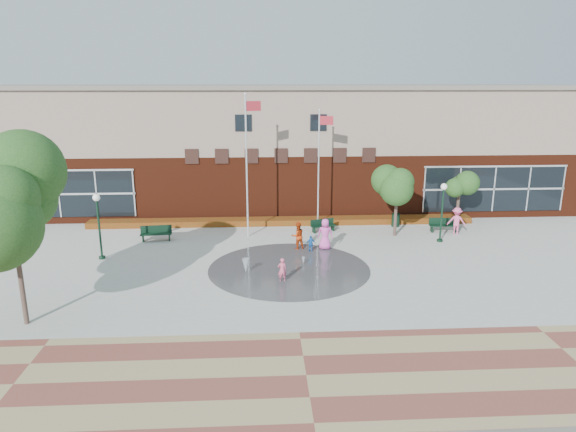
{
  "coord_description": "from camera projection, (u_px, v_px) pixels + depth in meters",
  "views": [
    {
      "loc": [
        -1.44,
        -22.08,
        9.51
      ],
      "look_at": [
        0.0,
        4.0,
        2.6
      ],
      "focal_mm": 32.0,
      "sensor_mm": 36.0,
      "label": 1
    }
  ],
  "objects": [
    {
      "name": "trash_can",
      "position": [
        396.0,
        220.0,
        34.37
      ],
      "size": [
        0.56,
        0.56,
        0.92
      ],
      "color": "black",
      "rests_on": "ground"
    },
    {
      "name": "tree_small_right",
      "position": [
        459.0,
        187.0,
        33.91
      ],
      "size": [
        2.16,
        2.16,
        3.7
      ],
      "color": "#412F28",
      "rests_on": "ground"
    },
    {
      "name": "bench_left",
      "position": [
        156.0,
        236.0,
        31.31
      ],
      "size": [
        1.92,
        0.71,
        0.94
      ],
      "rotation": [
        0.0,
        0.0,
        0.1
      ],
      "color": "black",
      "rests_on": "ground"
    },
    {
      "name": "tree_mid",
      "position": [
        397.0,
        183.0,
        31.59
      ],
      "size": [
        2.76,
        2.76,
        4.65
      ],
      "color": "#412F28",
      "rests_on": "ground"
    },
    {
      "name": "bench_mid",
      "position": [
        323.0,
        228.0,
        33.23
      ],
      "size": [
        1.69,
        0.96,
        0.82
      ],
      "rotation": [
        0.0,
        0.0,
        0.33
      ],
      "color": "black",
      "rests_on": "ground"
    },
    {
      "name": "plaza_concrete",
      "position": [
        288.0,
        262.0,
        27.69
      ],
      "size": [
        46.0,
        18.0,
        0.01
      ],
      "primitive_type": "cube",
      "color": "#A8A8A0",
      "rests_on": "ground"
    },
    {
      "name": "flagpole_right",
      "position": [
        319.0,
        164.0,
        32.78
      ],
      "size": [
        0.92,
        0.38,
        7.82
      ],
      "rotation": [
        0.0,
        0.0,
        -0.33
      ],
      "color": "white",
      "rests_on": "ground"
    },
    {
      "name": "library_building",
      "position": [
        278.0,
        146.0,
        39.51
      ],
      "size": [
        44.4,
        10.4,
        9.2
      ],
      "color": "#4D1A0C",
      "rests_on": "ground"
    },
    {
      "name": "child_splash",
      "position": [
        282.0,
        270.0,
        24.89
      ],
      "size": [
        0.47,
        0.34,
        1.21
      ],
      "primitive_type": "imported",
      "rotation": [
        0.0,
        0.0,
        3.26
      ],
      "color": "#DD5476",
      "rests_on": "ground"
    },
    {
      "name": "flagpole_left",
      "position": [
        247.0,
        159.0,
        31.03
      ],
      "size": [
        1.0,
        0.37,
        8.82
      ],
      "rotation": [
        0.0,
        0.0,
        0.3
      ],
      "color": "white",
      "rests_on": "ground"
    },
    {
      "name": "lamp_right",
      "position": [
        442.0,
        206.0,
        30.67
      ],
      "size": [
        0.38,
        0.38,
        3.62
      ],
      "color": "black",
      "rests_on": "ground"
    },
    {
      "name": "lamp_left",
      "position": [
        98.0,
        219.0,
        27.65
      ],
      "size": [
        0.39,
        0.39,
        3.66
      ],
      "color": "black",
      "rests_on": "ground"
    },
    {
      "name": "bench_right",
      "position": [
        443.0,
        228.0,
        33.17
      ],
      "size": [
        1.83,
        0.61,
        0.91
      ],
      "rotation": [
        0.0,
        0.0,
        -0.06
      ],
      "color": "black",
      "rests_on": "ground"
    },
    {
      "name": "ground",
      "position": [
        293.0,
        292.0,
        23.83
      ],
      "size": [
        120.0,
        120.0,
        0.0
      ],
      "primitive_type": "plane",
      "color": "#666056",
      "rests_on": "ground"
    },
    {
      "name": "splash_pad",
      "position": [
        289.0,
        269.0,
        26.72
      ],
      "size": [
        8.4,
        8.4,
        0.01
      ],
      "primitive_type": "cylinder",
      "color": "#383A3D",
      "rests_on": "ground"
    },
    {
      "name": "paver_band",
      "position": [
        306.0,
        376.0,
        17.07
      ],
      "size": [
        46.0,
        6.0,
        0.01
      ],
      "primitive_type": "cube",
      "color": "brown",
      "rests_on": "ground"
    },
    {
      "name": "water_jet_b",
      "position": [
        303.0,
        265.0,
        27.37
      ],
      "size": [
        0.17,
        0.17,
        0.39
      ],
      "primitive_type": "cone",
      "rotation": [
        3.14,
        0.0,
        0.0
      ],
      "color": "white",
      "rests_on": "ground"
    },
    {
      "name": "adult_pink",
      "position": [
        325.0,
        234.0,
        29.65
      ],
      "size": [
        0.99,
        0.74,
        1.83
      ],
      "primitive_type": "imported",
      "rotation": [
        0.0,
        0.0,
        2.95
      ],
      "color": "#E44FB3",
      "rests_on": "ground"
    },
    {
      "name": "water_jet_a",
      "position": [
        246.0,
        273.0,
        26.14
      ],
      "size": [
        0.38,
        0.38,
        0.74
      ],
      "primitive_type": "cone",
      "rotation": [
        3.14,
        0.0,
        0.0
      ],
      "color": "white",
      "rests_on": "ground"
    },
    {
      "name": "child_blue",
      "position": [
        311.0,
        244.0,
        29.27
      ],
      "size": [
        0.59,
        0.28,
        0.97
      ],
      "primitive_type": "imported",
      "rotation": [
        0.0,
        0.0,
        3.22
      ],
      "color": "blue",
      "rests_on": "ground"
    },
    {
      "name": "adult_red",
      "position": [
        298.0,
        236.0,
        29.69
      ],
      "size": [
        0.92,
        0.8,
        1.61
      ],
      "primitive_type": "imported",
      "rotation": [
        0.0,
        0.0,
        3.42
      ],
      "color": "#BF3A0F",
      "rests_on": "ground"
    },
    {
      "name": "tree_big_left",
      "position": [
        9.0,
        197.0,
        19.37
      ],
      "size": [
        4.59,
        4.59,
        7.34
      ],
      "color": "#412F28",
      "rests_on": "ground"
    },
    {
      "name": "flower_bed",
      "position": [
        282.0,
        224.0,
        35.02
      ],
      "size": [
        26.0,
        1.2,
        0.4
      ],
      "primitive_type": "cube",
      "color": "#A00805",
      "rests_on": "ground"
    },
    {
      "name": "person_bench",
      "position": [
        457.0,
        221.0,
        32.54
      ],
      "size": [
        1.29,
        1.0,
        1.76
      ],
      "primitive_type": "imported",
      "rotation": [
        0.0,
        0.0,
        2.79
      ],
      "color": "#EB5C94",
      "rests_on": "ground"
    }
  ]
}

